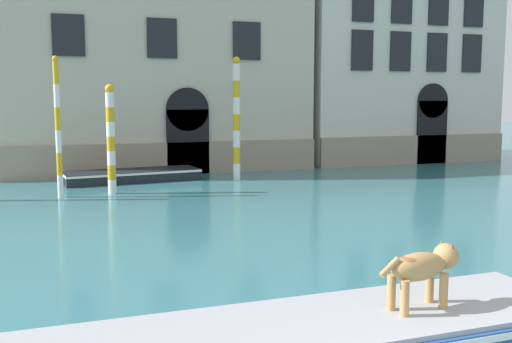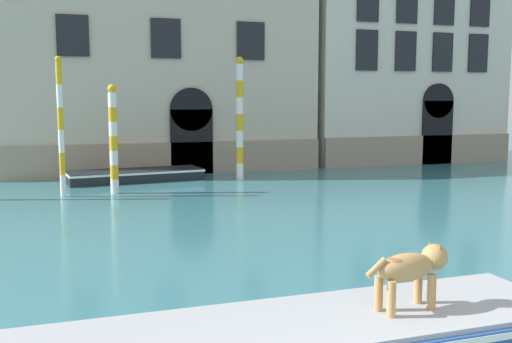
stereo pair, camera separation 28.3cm
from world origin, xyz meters
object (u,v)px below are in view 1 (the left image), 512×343
object	(u,v)px
dog_on_deck	(424,267)
boat_moored_near_palazzo	(132,175)
mooring_pole_0	(58,127)
mooring_pole_2	(237,118)
mooring_pole_1	(111,139)

from	to	relation	value
dog_on_deck	boat_moored_near_palazzo	world-z (taller)	dog_on_deck
mooring_pole_0	mooring_pole_2	world-z (taller)	mooring_pole_2
dog_on_deck	boat_moored_near_palazzo	bearing A→B (deg)	86.46
mooring_pole_0	mooring_pole_1	world-z (taller)	mooring_pole_0
boat_moored_near_palazzo	dog_on_deck	bearing A→B (deg)	-92.00
dog_on_deck	mooring_pole_1	bearing A→B (deg)	91.36
boat_moored_near_palazzo	mooring_pole_0	size ratio (longest dim) A/B	1.17
mooring_pole_2	mooring_pole_1	bearing A→B (deg)	-159.33
dog_on_deck	mooring_pole_1	xyz separation A→B (m)	(-2.26, 14.24, 0.67)
dog_on_deck	mooring_pole_0	xyz separation A→B (m)	(-3.92, 14.04, 1.10)
mooring_pole_2	dog_on_deck	bearing A→B (deg)	-99.50
mooring_pole_0	mooring_pole_1	bearing A→B (deg)	6.77
boat_moored_near_palazzo	mooring_pole_2	xyz separation A→B (m)	(3.93, -0.93, 2.17)
dog_on_deck	mooring_pole_0	distance (m)	14.62
boat_moored_near_palazzo	mooring_pole_0	xyz separation A→B (m)	(-2.68, -3.00, 2.04)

